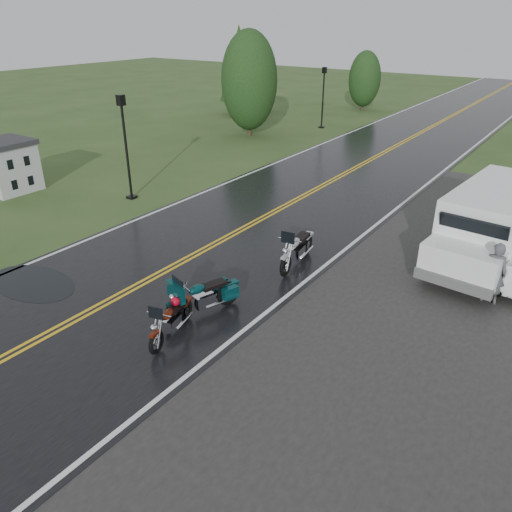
{
  "coord_description": "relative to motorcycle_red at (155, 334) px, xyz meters",
  "views": [
    {
      "loc": [
        9.84,
        -8.14,
        7.0
      ],
      "look_at": [
        2.8,
        2.0,
        1.0
      ],
      "focal_mm": 35.0,
      "sensor_mm": 36.0,
      "label": 1
    }
  ],
  "objects": [
    {
      "name": "person_at_van",
      "position": [
        5.66,
        6.74,
        0.29
      ],
      "size": [
        0.64,
        0.44,
        1.72
      ],
      "primitive_type": "imported",
      "rotation": [
        0.0,
        0.0,
        3.18
      ],
      "color": "#4E4E53",
      "rests_on": "ground"
    },
    {
      "name": "motorcycle_silver",
      "position": [
        0.45,
        4.81,
        0.1
      ],
      "size": [
        1.14,
        2.37,
        1.35
      ],
      "primitive_type": null,
      "rotation": [
        0.0,
        0.0,
        0.14
      ],
      "color": "#9FA0A6",
      "rests_on": "ground"
    },
    {
      "name": "motorcycle_teal",
      "position": [
        -0.45,
        1.12,
        0.06
      ],
      "size": [
        1.4,
        2.29,
        1.27
      ],
      "primitive_type": null,
      "rotation": [
        0.0,
        0.0,
        -0.31
      ],
      "color": "#042F32",
      "rests_on": "ground"
    },
    {
      "name": "van_white",
      "position": [
        3.92,
        7.39,
        0.62
      ],
      "size": [
        2.77,
        6.24,
        2.38
      ],
      "primitive_type": null,
      "rotation": [
        0.0,
        0.0,
        -0.08
      ],
      "color": "white",
      "rests_on": "ground"
    },
    {
      "name": "lamp_post_far_left",
      "position": [
        -8.87,
        24.56,
        1.4
      ],
      "size": [
        0.34,
        0.34,
        3.95
      ],
      "primitive_type": null,
      "color": "black",
      "rests_on": "ground"
    },
    {
      "name": "road",
      "position": [
        -2.72,
        11.83,
        -0.55
      ],
      "size": [
        8.0,
        100.0,
        0.04
      ],
      "primitive_type": "cube",
      "color": "black",
      "rests_on": "ground"
    },
    {
      "name": "lamp_post_near_left",
      "position": [
        -8.59,
        7.13,
        1.55
      ],
      "size": [
        0.36,
        0.36,
        4.25
      ],
      "primitive_type": null,
      "color": "black",
      "rests_on": "ground"
    },
    {
      "name": "ground",
      "position": [
        -2.72,
        1.83,
        -0.57
      ],
      "size": [
        120.0,
        120.0,
        0.0
      ],
      "primitive_type": "plane",
      "color": "#2D471E",
      "rests_on": "ground"
    },
    {
      "name": "tree_left_far",
      "position": [
        -9.5,
        32.69,
        1.36
      ],
      "size": [
        2.51,
        2.51,
        3.85
      ],
      "primitive_type": null,
      "color": "#1E3D19",
      "rests_on": "ground"
    },
    {
      "name": "motorcycle_red",
      "position": [
        0.0,
        0.0,
        0.0
      ],
      "size": [
        1.16,
        2.05,
        1.14
      ],
      "primitive_type": null,
      "rotation": [
        0.0,
        0.0,
        0.25
      ],
      "color": "#521709",
      "rests_on": "ground"
    },
    {
      "name": "pine_left_far",
      "position": [
        -16.29,
        25.27,
        2.54
      ],
      "size": [
        2.99,
        2.99,
        6.22
      ],
      "primitive_type": null,
      "color": "#1E3D19",
      "rests_on": "ground"
    },
    {
      "name": "tree_left_mid",
      "position": [
        -11.49,
        19.78,
        2.12
      ],
      "size": [
        3.44,
        3.44,
        5.38
      ],
      "primitive_type": null,
      "color": "#1E3D19",
      "rests_on": "ground"
    }
  ]
}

